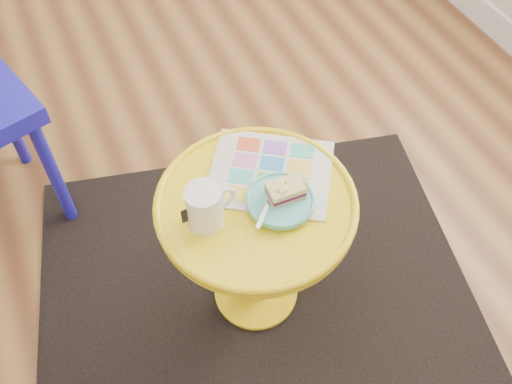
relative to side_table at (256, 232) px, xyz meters
name	(u,v)px	position (x,y,z in m)	size (l,w,h in m)	color
floor	(71,291)	(-0.52, 0.24, -0.34)	(4.00, 4.00, 0.00)	brown
rug	(256,292)	(0.00, 0.00, -0.33)	(1.30, 1.10, 0.01)	black
side_table	(256,232)	(0.00, 0.00, 0.00)	(0.49, 0.49, 0.47)	yellow
newspaper	(270,172)	(0.07, 0.07, 0.13)	(0.30, 0.26, 0.01)	silver
mug	(205,206)	(-0.13, 0.00, 0.19)	(0.12, 0.09, 0.11)	white
plate	(280,201)	(0.05, -0.03, 0.15)	(0.16, 0.16, 0.02)	#5DC5BC
cake_slice	(286,190)	(0.06, -0.03, 0.17)	(0.09, 0.06, 0.04)	#D3BC8C
fork	(269,203)	(0.02, -0.03, 0.16)	(0.11, 0.11, 0.00)	silver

